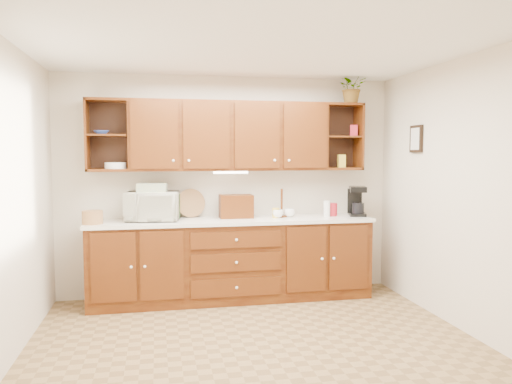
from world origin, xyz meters
name	(u,v)px	position (x,y,z in m)	size (l,w,h in m)	color
floor	(257,346)	(0.00, 0.00, 0.00)	(4.00, 4.00, 0.00)	olive
ceiling	(257,45)	(0.00, 0.00, 2.60)	(4.00, 4.00, 0.00)	white
back_wall	(228,186)	(0.00, 1.75, 1.30)	(4.00, 4.00, 0.00)	beige
left_wall	(6,203)	(-2.00, 0.00, 1.30)	(3.50, 3.50, 0.00)	beige
right_wall	(466,195)	(2.00, 0.00, 1.30)	(3.50, 3.50, 0.00)	beige
base_cabinets	(232,261)	(0.00, 1.45, 0.45)	(3.20, 0.60, 0.90)	#351206
countertop	(232,221)	(0.00, 1.44, 0.92)	(3.24, 0.64, 0.04)	silver
upper_cabinets	(231,136)	(0.01, 1.59, 1.89)	(3.20, 0.33, 0.80)	#351206
undercabinet_light	(231,172)	(0.00, 1.53, 1.47)	(0.40, 0.05, 0.03)	white
framed_picture	(416,139)	(1.98, 0.90, 1.85)	(0.03, 0.24, 0.30)	black
wicker_basket	(92,217)	(-1.52, 1.32, 1.01)	(0.22, 0.22, 0.14)	#A77445
microwave	(152,206)	(-0.90, 1.48, 1.10)	(0.58, 0.39, 0.32)	silver
towel_stack	(152,188)	(-0.90, 1.48, 1.31)	(0.32, 0.23, 0.10)	tan
wine_bottle	(177,206)	(-0.62, 1.59, 1.08)	(0.07, 0.07, 0.29)	black
woven_tray	(191,216)	(-0.45, 1.69, 0.95)	(0.34, 0.34, 0.02)	#A77445
bread_box	(236,206)	(0.06, 1.53, 1.07)	(0.38, 0.24, 0.27)	#351206
mug_tree	(282,213)	(0.60, 1.50, 0.99)	(0.30, 0.30, 0.34)	#351206
canister_red	(332,209)	(1.22, 1.48, 1.02)	(0.12, 0.12, 0.15)	#AD1926
canister_white	(327,209)	(1.14, 1.42, 1.03)	(0.08, 0.08, 0.19)	white
canister_yellow	(276,213)	(0.52, 1.45, 1.00)	(0.08, 0.08, 0.11)	yellow
coffee_maker	(357,202)	(1.52, 1.44, 1.11)	(0.25, 0.29, 0.36)	black
bowl_stack	(101,132)	(-1.43, 1.55, 1.92)	(0.17, 0.17, 0.04)	#294298
plate_stack	(116,166)	(-1.29, 1.56, 1.56)	(0.24, 0.24, 0.07)	white
pantry_box_yellow	(341,161)	(1.36, 1.56, 1.60)	(0.09, 0.07, 0.16)	yellow
pantry_box_red	(354,131)	(1.52, 1.56, 1.97)	(0.09, 0.08, 0.13)	#AD1926
potted_plant	(352,88)	(1.47, 1.52, 2.48)	(0.34, 0.29, 0.37)	#999999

